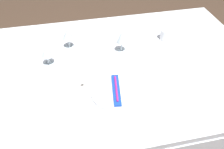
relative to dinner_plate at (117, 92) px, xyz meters
name	(u,v)px	position (x,y,z in m)	size (l,w,h in m)	color
ground_plane	(109,137)	(0.00, 0.22, -0.75)	(6.00, 6.00, 0.00)	#4C3828
dining_table	(108,76)	(0.00, 0.22, -0.09)	(1.80, 1.11, 0.74)	white
dinner_plate	(117,92)	(0.00, 0.00, 0.00)	(0.26, 0.26, 0.02)	white
toothbrush_package	(117,89)	(0.00, 0.00, 0.02)	(0.07, 0.21, 0.02)	blue
fork_outer	(84,94)	(-0.16, 0.03, -0.01)	(0.03, 0.22, 0.00)	beige
dinner_knife	(146,87)	(0.16, 0.01, -0.01)	(0.03, 0.23, 0.00)	beige
spoon_soup	(150,81)	(0.19, 0.05, -0.01)	(0.03, 0.22, 0.01)	beige
saucer_left	(166,40)	(0.42, 0.39, 0.00)	(0.12, 0.12, 0.01)	white
coffee_cup_left	(167,34)	(0.42, 0.39, 0.04)	(0.11, 0.09, 0.07)	white
wine_glass_centre	(122,38)	(0.11, 0.34, 0.09)	(0.07, 0.07, 0.15)	silver
wine_glass_left	(68,35)	(-0.20, 0.44, 0.08)	(0.07, 0.07, 0.13)	silver
wine_glass_right	(47,52)	(-0.33, 0.30, 0.08)	(0.07, 0.07, 0.13)	silver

